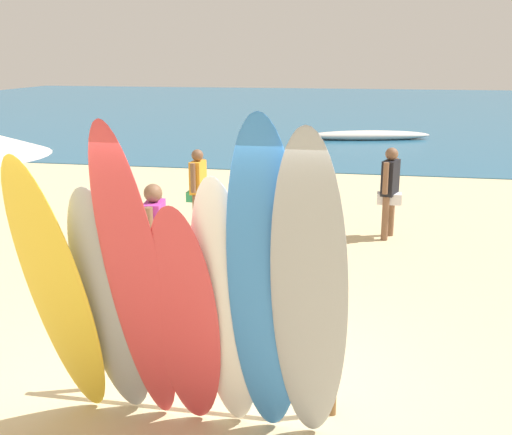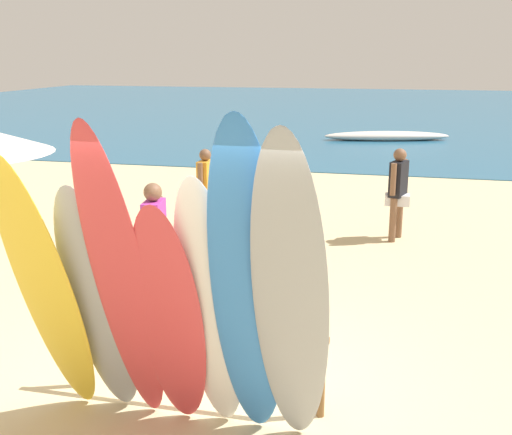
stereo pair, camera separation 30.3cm
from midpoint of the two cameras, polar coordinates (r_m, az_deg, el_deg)
ground at (r=19.05m, az=8.42°, el=5.64°), size 60.00×60.00×0.00m
ocean_water at (r=36.08m, az=10.78°, el=9.94°), size 60.00×40.00×0.02m
surfboard_rack at (r=5.56m, az=-4.01°, el=-11.61°), size 2.36×0.07×0.76m
surfboard_yellow_0 at (r=5.13m, az=-17.28°, el=-6.79°), size 0.58×0.95×2.43m
surfboard_grey_1 at (r=5.12m, az=-12.76°, el=-8.08°), size 0.58×0.75×2.17m
surfboard_red_2 at (r=4.80m, az=-10.58°, el=-6.30°), size 0.52×0.95×2.67m
surfboard_red_3 at (r=4.87m, az=-6.18°, el=-9.66°), size 0.55×0.70×2.06m
surfboard_white_4 at (r=4.77m, az=-2.43°, el=-8.73°), size 0.54×0.74×2.28m
surfboard_blue_5 at (r=4.51m, az=1.23°, el=-7.05°), size 0.58×0.90×2.74m
surfboard_grey_6 at (r=4.42m, az=5.25°, el=-8.07°), size 0.57×0.95×2.67m
beachgoer_strolling at (r=10.50m, az=13.90°, el=2.70°), size 0.40×0.56×1.56m
beachgoer_by_water at (r=7.41m, az=-8.26°, el=-1.92°), size 0.41×0.60×1.59m
beachgoer_midbeach at (r=9.04m, az=0.67°, el=1.11°), size 0.52×0.36×1.53m
beachgoer_photographing at (r=10.64m, az=-3.89°, el=3.04°), size 0.39×0.56×1.48m
beach_chair_red at (r=8.88m, az=-14.05°, el=-2.68°), size 0.57×0.76×0.81m
distant_boat at (r=22.85m, az=12.46°, el=7.41°), size 4.59×1.87×0.36m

